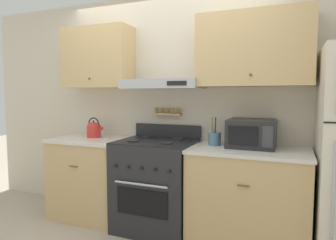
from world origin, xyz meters
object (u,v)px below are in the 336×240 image
object	(u,v)px
stove_range	(156,184)
microwave	(252,133)
tea_kettle	(94,129)
utensil_crock	(215,138)

from	to	relation	value
stove_range	microwave	distance (m)	1.12
stove_range	tea_kettle	distance (m)	1.02
microwave	utensil_crock	size ratio (longest dim) A/B	1.58
stove_range	utensil_crock	xyz separation A→B (m)	(0.60, 0.10, 0.51)
stove_range	tea_kettle	bearing A→B (deg)	173.06
tea_kettle	utensil_crock	bearing A→B (deg)	0.00
stove_range	tea_kettle	xyz separation A→B (m)	(-0.86, 0.10, 0.54)
stove_range	utensil_crock	distance (m)	0.79
utensil_crock	microwave	bearing A→B (deg)	2.85
utensil_crock	stove_range	bearing A→B (deg)	-170.04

